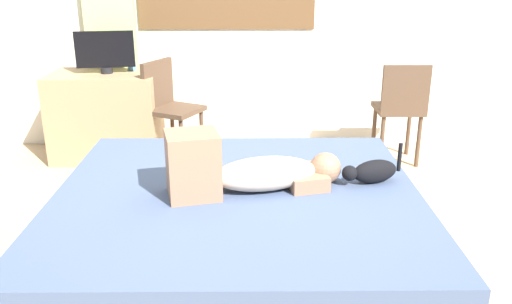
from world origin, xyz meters
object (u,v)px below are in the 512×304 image
Objects in this scene: tv_monitor at (105,51)px; chair_by_desk at (168,104)px; cat at (372,171)px; desk at (107,116)px; person_lying at (247,170)px; cup at (132,65)px; chair_spare at (401,105)px; bed at (238,233)px.

chair_by_desk is at bearing -13.32° from tv_monitor.
desk reaches higher than cat.
person_lying reaches higher than desk.
desk is 0.49m from cup.
cup is (-1.00, 1.99, 0.18)m from person_lying.
chair_spare reaches higher than desk.
tv_monitor reaches higher than cup.
tv_monitor is 0.56× the size of chair_by_desk.
cup is at bearing 30.40° from desk.
person_lying is 1.09× the size of chair_spare.
tv_monitor is 5.79× the size of cup.
person_lying is 1.86m from chair_by_desk.
chair_spare is (2.45, -0.20, -0.41)m from tv_monitor.
person_lying is at bearing 20.80° from bed.
chair_spare is at bearing -4.57° from desk.
tv_monitor is at bearing -144.76° from cup.
bed is at bearing -159.20° from person_lying.
cat is at bearing 7.72° from person_lying.
chair_by_desk is at bearing 111.08° from person_lying.
tv_monitor is (-1.87, 1.77, 0.37)m from cat.
bed is 2.10× the size of person_lying.
cup is at bearing 115.37° from bed.
cup is at bearing 35.24° from tv_monitor.
cup is at bearing 116.79° from person_lying.
person_lying is 11.34× the size of cup.
cup reaches higher than desk.
person_lying is at bearing -57.41° from tv_monitor.
cat is at bearing -50.67° from chair_by_desk.
cup is 2.30m from chair_spare.
chair_spare is (2.48, -0.20, 0.14)m from desk.
cat reaches higher than bed.
cup is at bearing 171.73° from chair_spare.
chair_by_desk reaches higher than cup.
person_lying is 1.96× the size of tv_monitor.
chair_spare is (1.93, -0.08, 0.00)m from chair_by_desk.
tv_monitor is at bearing 121.18° from bed.
cup is 0.10× the size of chair_spare.
bed is at bearing -127.90° from chair_spare.
chair_spare reaches higher than bed.
bed is 2.22m from desk.
tv_monitor is 0.68m from chair_by_desk.
cup is 0.10× the size of chair_by_desk.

